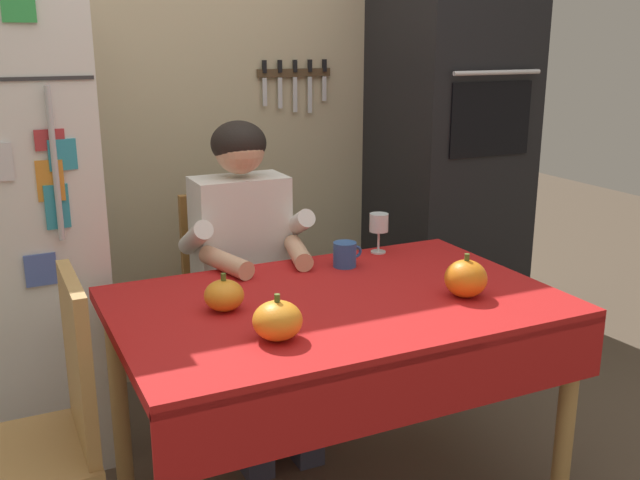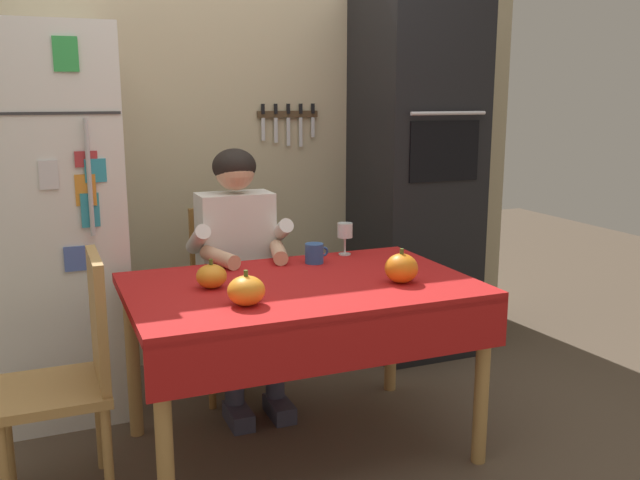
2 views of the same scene
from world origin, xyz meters
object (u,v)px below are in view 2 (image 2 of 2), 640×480
Objects in this scene: dining_table at (302,303)px; coffee_mug at (315,253)px; chair_behind_person at (231,290)px; pumpkin_large at (246,291)px; seated_person at (240,255)px; wine_glass at (345,232)px; pumpkin_medium at (401,268)px; wall_oven at (415,173)px; pumpkin_small at (211,276)px; refrigerator at (45,224)px; chair_left_side at (73,368)px.

coffee_mug is at bearing 59.84° from dining_table.
chair_behind_person is 1.05m from pumpkin_large.
seated_person is at bearing 75.89° from pumpkin_large.
wine_glass reaches higher than pumpkin_large.
dining_table is 0.62m from seated_person.
wine_glass reaches higher than pumpkin_medium.
wall_oven is 17.19× the size of pumpkin_small.
refrigerator reaches higher than pumpkin_medium.
dining_table is at bearing 159.84° from pumpkin_medium.
chair_behind_person is at bearing 96.61° from dining_table.
seated_person is at bearing 63.35° from pumpkin_small.
pumpkin_small is (0.54, 0.07, 0.28)m from chair_left_side.
dining_table is 0.39m from pumpkin_small.
pumpkin_medium is at bearing -37.55° from refrigerator.
chair_behind_person is 1.00× the size of chair_left_side.
pumpkin_small reaches higher than dining_table.
chair_behind_person is 7.61× the size of pumpkin_small.
pumpkin_large is (-0.20, -0.99, 0.28)m from chair_behind_person.
refrigerator is 1.45× the size of seated_person.
wine_glass is 1.27× the size of pumpkin_small.
chair_left_side reaches higher than pumpkin_large.
chair_behind_person is at bearing -173.50° from wall_oven.
wine_glass is at bearing -19.77° from refrigerator.
wall_oven reaches higher than chair_left_side.
dining_table is at bearing -83.39° from chair_behind_person.
chair_behind_person is at bearing 69.72° from pumpkin_small.
chair_behind_person is (-0.09, 0.79, -0.14)m from dining_table.
pumpkin_medium reaches higher than pumpkin_large.
wall_oven is 15.11× the size of pumpkin_large.
pumpkin_small is at bearing 102.92° from pumpkin_large.
refrigerator is 1.27m from coffee_mug.
wall_oven is 1.66m from pumpkin_small.
refrigerator is at bearing 160.23° from wine_glass.
coffee_mug is 0.69m from pumpkin_large.
wall_oven is (2.00, 0.04, 0.15)m from refrigerator.
chair_behind_person is 0.70m from wine_glass.
pumpkin_small is at bearing 163.61° from pumpkin_medium.
coffee_mug is (1.08, 0.30, 0.27)m from chair_left_side.
wine_glass is 1.12× the size of pumpkin_large.
seated_person reaches higher than chair_left_side.
refrigerator is at bearing 93.22° from chair_left_side.
chair_left_side is (-1.95, -0.91, -0.54)m from wall_oven.
dining_table is at bearing -132.69° from wine_glass.
chair_behind_person reaches higher than pumpkin_small.
pumpkin_small reaches higher than coffee_mug.
pumpkin_large is (0.61, -0.21, 0.28)m from chair_left_side.
wine_glass is (0.47, -0.39, 0.34)m from chair_behind_person.
coffee_mug is at bearing -47.66° from seated_person.
pumpkin_large is 0.97× the size of pumpkin_medium.
refrigerator reaches higher than coffee_mug.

